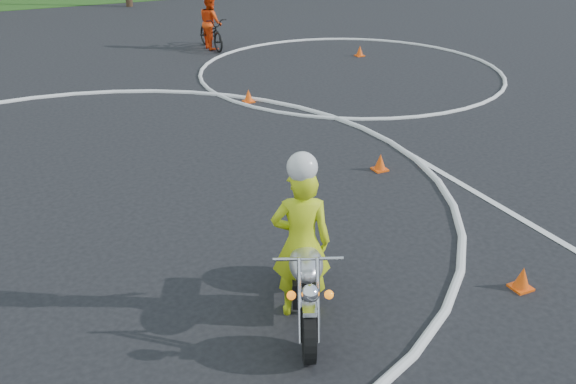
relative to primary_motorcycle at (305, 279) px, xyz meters
name	(u,v)px	position (x,y,z in m)	size (l,w,h in m)	color
ground	(107,303)	(-2.00, 1.26, -0.53)	(120.00, 120.00, 0.00)	black
course_markings	(179,151)	(0.17, 5.62, -0.52)	(19.05, 19.05, 0.12)	silver
primary_motorcycle	(305,279)	(0.00, 0.00, 0.00)	(1.07, 1.94, 1.08)	black
rider_primary_grp	(301,239)	(0.01, 0.14, 0.44)	(0.78, 0.66, 2.01)	#C7DB17
rider_second_grp	(211,28)	(3.56, 13.44, 0.09)	(0.69, 1.83, 1.74)	black
traffic_cones	(335,141)	(2.91, 4.51, -0.39)	(19.50, 11.64, 0.30)	#FF520D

